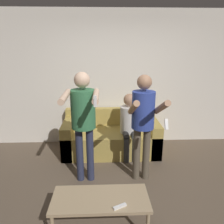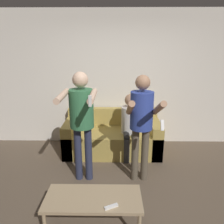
% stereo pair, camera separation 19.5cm
% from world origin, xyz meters
% --- Properties ---
extents(ground_plane, '(14.00, 14.00, 0.00)m').
position_xyz_m(ground_plane, '(0.00, 0.00, 0.00)').
color(ground_plane, brown).
extents(wall_back, '(6.40, 0.06, 2.70)m').
position_xyz_m(wall_back, '(0.00, 1.94, 1.35)').
color(wall_back, silver).
rests_on(wall_back, ground_plane).
extents(couch, '(1.82, 0.89, 0.79)m').
position_xyz_m(couch, '(-0.16, 1.46, 0.28)').
color(couch, '#AD9347').
rests_on(couch, ground_plane).
extents(person_standing_left, '(0.47, 0.77, 1.68)m').
position_xyz_m(person_standing_left, '(-0.59, 0.46, 1.07)').
color(person_standing_left, '#282D47').
rests_on(person_standing_left, ground_plane).
extents(person_standing_right, '(0.45, 0.75, 1.63)m').
position_xyz_m(person_standing_right, '(0.27, 0.46, 1.02)').
color(person_standing_right, brown).
rests_on(person_standing_right, ground_plane).
extents(person_seated, '(0.33, 0.54, 1.19)m').
position_xyz_m(person_seated, '(0.18, 1.27, 0.66)').
color(person_seated, '#383838').
rests_on(person_seated, ground_plane).
extents(coffee_table, '(1.08, 0.47, 0.40)m').
position_xyz_m(coffee_table, '(-0.35, -0.48, 0.36)').
color(coffee_table, tan).
rests_on(coffee_table, ground_plane).
extents(remote_on_table, '(0.15, 0.10, 0.02)m').
position_xyz_m(remote_on_table, '(-0.14, -0.64, 0.42)').
color(remote_on_table, white).
rests_on(remote_on_table, coffee_table).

